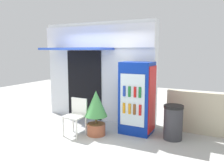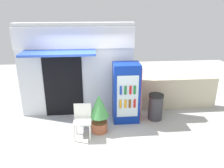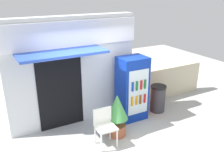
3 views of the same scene
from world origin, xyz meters
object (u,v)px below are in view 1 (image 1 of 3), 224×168
(plastic_chair, at_px, (77,113))
(potted_plant_near_shop, at_px, (96,110))
(trash_bin, at_px, (173,122))
(drink_cooler, at_px, (137,98))

(plastic_chair, distance_m, potted_plant_near_shop, 0.48)
(plastic_chair, xyz_separation_m, trash_bin, (2.11, 0.73, -0.12))
(potted_plant_near_shop, relative_size, trash_bin, 1.36)
(drink_cooler, bearing_deg, trash_bin, -1.96)
(drink_cooler, xyz_separation_m, trash_bin, (0.88, -0.03, -0.47))
(drink_cooler, distance_m, potted_plant_near_shop, 1.02)
(drink_cooler, xyz_separation_m, plastic_chair, (-1.24, -0.76, -0.35))
(drink_cooler, height_order, trash_bin, drink_cooler)
(drink_cooler, bearing_deg, potted_plant_near_shop, -144.22)
(drink_cooler, relative_size, plastic_chair, 1.99)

